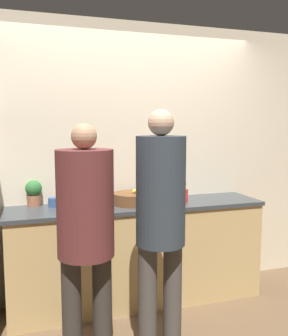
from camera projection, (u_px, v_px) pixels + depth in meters
ground_plane at (149, 317)px, 3.21m from camera, size 14.00×14.00×0.00m
wall_back at (129, 160)px, 3.63m from camera, size 5.20×0.06×2.60m
counter at (138, 252)px, 3.46m from camera, size 2.32×0.58×0.92m
person_left at (86, 225)px, 2.42m from camera, size 0.37×0.37×1.65m
person_center at (161, 216)px, 2.52m from camera, size 0.33×0.33×1.74m
fruit_bowl at (133, 198)px, 3.39m from camera, size 0.36×0.36×0.14m
utensil_crock at (100, 195)px, 3.47m from camera, size 0.10×0.10×0.26m
bottle_red at (184, 195)px, 3.45m from camera, size 0.08×0.08×0.18m
cup_blue at (53, 202)px, 3.28m from camera, size 0.09×0.09×0.08m
potted_plant at (34, 192)px, 3.30m from camera, size 0.14×0.14×0.23m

